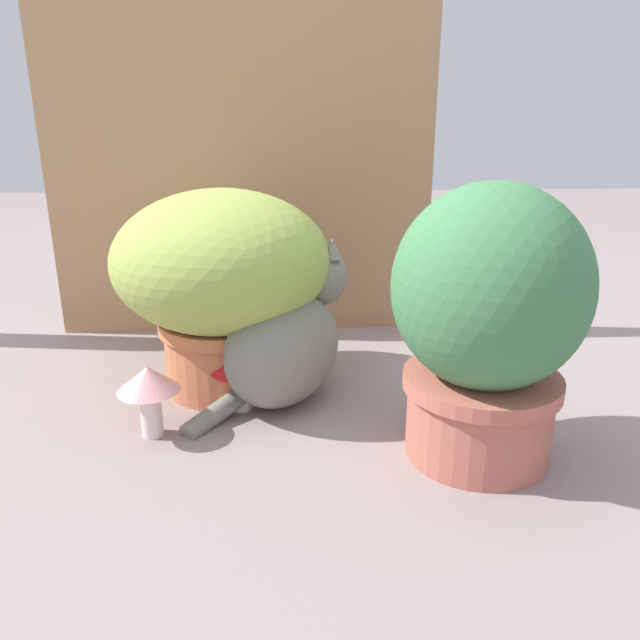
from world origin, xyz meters
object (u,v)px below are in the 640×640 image
Objects in this scene: mushroom_ornament_pink at (149,385)px; cat at (289,341)px; leafy_planter at (488,318)px; mushroom_ornament_red at (240,365)px; grass_planter at (223,277)px.

cat is at bearing 28.03° from mushroom_ornament_pink.
leafy_planter is 3.43× the size of mushroom_ornament_pink.
cat is 2.71× the size of mushroom_ornament_red.
mushroom_ornament_pink is at bearing 170.88° from leafy_planter.
mushroom_ornament_pink is (-0.24, -0.13, -0.03)m from cat.
leafy_planter is 0.39m from cat.
leafy_planter reaches higher than mushroom_ornament_pink.
mushroom_ornament_red is (-0.40, 0.18, -0.15)m from leafy_planter.
mushroom_ornament_pink is (-0.15, -0.09, 0.01)m from mushroom_ornament_red.
grass_planter is 0.18m from cat.
cat is 0.10m from mushroom_ornament_red.
grass_planter is 1.24× the size of cat.
leafy_planter is 3.59× the size of mushroom_ornament_red.
leafy_planter is 0.46m from mushroom_ornament_red.
grass_planter reaches higher than cat.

